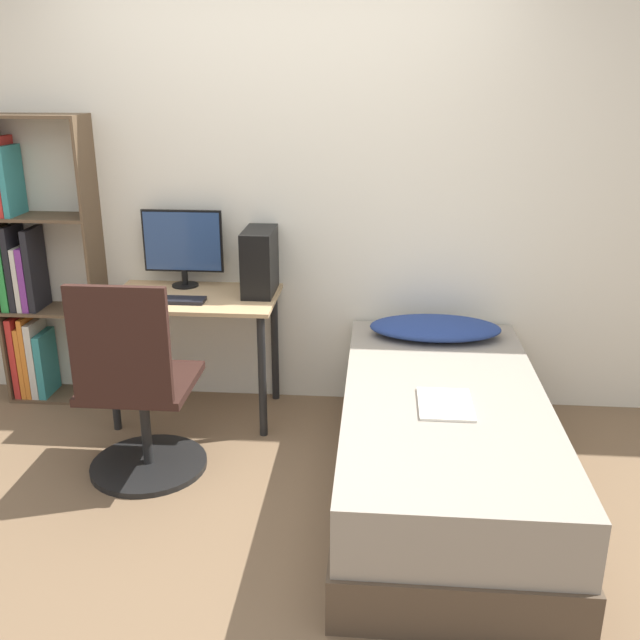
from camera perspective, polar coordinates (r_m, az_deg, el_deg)
The scene contains 12 objects.
ground_plane at distance 3.27m, azimuth -5.92°, elevation -16.71°, with size 14.00×14.00×0.00m, color brown.
wall_back at distance 4.14m, azimuth -2.82°, elevation 10.00°, with size 8.00×0.05×2.50m.
desk at distance 4.09m, azimuth -9.99°, elevation 0.23°, with size 0.94×0.57×0.73m.
bookshelf at distance 4.54m, azimuth -22.06°, elevation 3.13°, with size 0.59×0.26×1.70m.
office_chair at distance 3.59m, azimuth -14.31°, elevation -6.48°, with size 0.59×0.59×1.04m.
bed at distance 3.47m, azimuth 9.74°, elevation -9.67°, with size 0.96×1.99×0.51m.
pillow at distance 4.01m, azimuth 9.20°, elevation -0.63°, with size 0.73×0.36×0.11m.
magazine at distance 3.24m, azimuth 9.99°, elevation -6.65°, with size 0.24×0.32×0.01m.
monitor at distance 4.19m, azimuth -10.93°, elevation 5.96°, with size 0.46×0.15×0.45m.
keyboard at distance 3.97m, azimuth -11.61°, elevation 1.58°, with size 0.34×0.12×0.02m.
pc_tower at distance 4.02m, azimuth -4.85°, elevation 4.69°, with size 0.17×0.34×0.36m.
phone at distance 4.13m, azimuth -15.46°, elevation 1.89°, with size 0.07×0.14×0.01m.
Camera 1 is at (0.54, -2.59, 1.92)m, focal length 40.00 mm.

